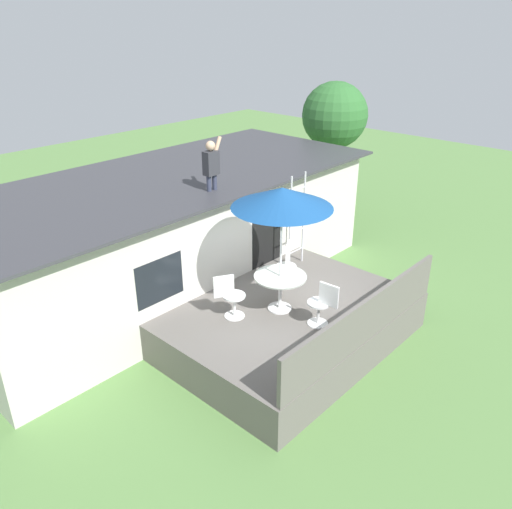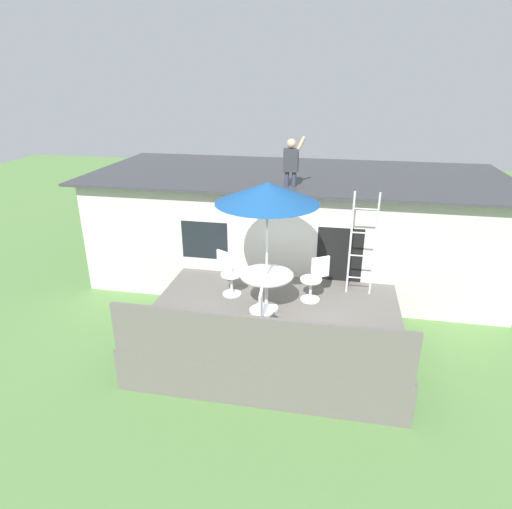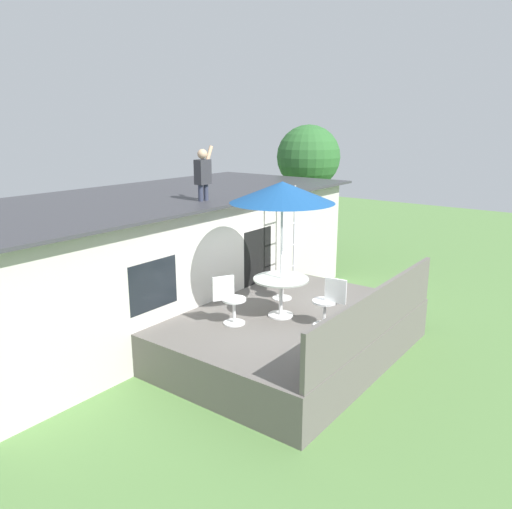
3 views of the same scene
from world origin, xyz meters
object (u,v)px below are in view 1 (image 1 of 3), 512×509
at_px(person_figure, 211,162).
at_px(backyard_tree, 335,117).
at_px(patio_chair_right, 287,265).
at_px(patio_chair_near, 322,304).
at_px(step_ladder, 297,221).
at_px(patio_chair_left, 231,296).
at_px(patio_table, 280,283).
at_px(patio_umbrella, 282,198).

bearing_deg(person_figure, backyard_tree, 13.27).
height_order(patio_chair_right, patio_chair_near, same).
bearing_deg(step_ladder, patio_chair_near, -130.82).
bearing_deg(person_figure, patio_chair_left, -124.18).
distance_m(patio_table, patio_chair_left, 1.02).
height_order(patio_table, patio_chair_right, patio_chair_right).
relative_size(patio_chair_near, backyard_tree, 0.21).
distance_m(patio_umbrella, step_ladder, 2.43).
distance_m(step_ladder, person_figure, 2.44).
distance_m(step_ladder, patio_chair_right, 1.21).
relative_size(step_ladder, backyard_tree, 0.51).
height_order(patio_table, patio_chair_left, patio_chair_left).
bearing_deg(backyard_tree, patio_chair_right, -152.88).
distance_m(patio_chair_right, patio_chair_near, 1.74).
relative_size(patio_table, patio_chair_near, 1.13).
relative_size(step_ladder, patio_chair_left, 2.39).
xyz_separation_m(patio_chair_left, backyard_tree, (7.82, 3.17, 1.97)).
bearing_deg(step_ladder, patio_umbrella, -150.17).
relative_size(person_figure, patio_chair_right, 1.21).
height_order(patio_umbrella, person_figure, person_figure).
xyz_separation_m(patio_chair_right, patio_chair_near, (-0.81, -1.54, 0.00)).
bearing_deg(patio_chair_left, patio_chair_right, 31.87).
xyz_separation_m(patio_umbrella, patio_chair_near, (0.08, -0.97, -1.89)).
xyz_separation_m(step_ladder, patio_chair_left, (-2.69, -0.53, -0.64)).
distance_m(patio_chair_right, backyard_tree, 7.08).
xyz_separation_m(person_figure, patio_chair_right, (0.70, -1.51, -2.14)).
xyz_separation_m(step_ladder, person_figure, (-1.62, 1.04, 1.49)).
bearing_deg(patio_umbrella, patio_chair_near, -85.54).
distance_m(patio_umbrella, backyard_tree, 7.85).
bearing_deg(person_figure, patio_table, -95.16).
xyz_separation_m(patio_table, patio_chair_right, (0.89, 0.57, -0.13)).
bearing_deg(person_figure, patio_umbrella, -95.16).
distance_m(patio_table, patio_chair_near, 0.98).
relative_size(patio_umbrella, patio_chair_left, 2.76).
relative_size(patio_chair_left, backyard_tree, 0.21).
relative_size(patio_umbrella, person_figure, 2.29).
height_order(patio_chair_left, backyard_tree, backyard_tree).
height_order(patio_chair_right, backyard_tree, backyard_tree).
relative_size(step_ladder, person_figure, 1.98).
bearing_deg(step_ladder, patio_table, -150.17).
distance_m(patio_umbrella, patio_chair_right, 2.17).
xyz_separation_m(patio_umbrella, step_ladder, (1.81, 1.04, -1.25)).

